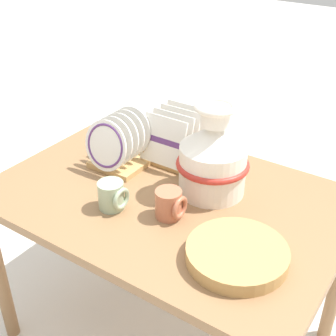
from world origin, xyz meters
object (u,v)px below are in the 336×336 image
(dish_rack_round_plates, at_px, (117,147))
(ceramic_vase, at_px, (213,157))
(dish_rack_square_plates, at_px, (174,144))
(wicker_charger_stack, at_px, (237,254))
(mug_sage_glaze, at_px, (112,196))
(mug_terracotta_glaze, at_px, (170,204))

(dish_rack_round_plates, bearing_deg, ceramic_vase, 7.94)
(ceramic_vase, height_order, dish_rack_square_plates, ceramic_vase)
(wicker_charger_stack, distance_m, mug_sage_glaze, 0.47)
(dish_rack_square_plates, relative_size, mug_terracotta_glaze, 2.11)
(dish_rack_round_plates, bearing_deg, dish_rack_square_plates, 47.29)
(dish_rack_square_plates, bearing_deg, wicker_charger_stack, -39.20)
(mug_sage_glaze, bearing_deg, dish_rack_round_plates, 125.52)
(wicker_charger_stack, bearing_deg, mug_terracotta_glaze, 166.43)
(wicker_charger_stack, height_order, mug_terracotta_glaze, mug_terracotta_glaze)
(wicker_charger_stack, bearing_deg, dish_rack_square_plates, 140.80)
(dish_rack_round_plates, xyz_separation_m, dish_rack_square_plates, (0.15, 0.17, -0.01))
(dish_rack_round_plates, relative_size, dish_rack_square_plates, 1.04)
(ceramic_vase, bearing_deg, mug_sage_glaze, -128.94)
(dish_rack_round_plates, distance_m, mug_terracotta_glaze, 0.39)
(ceramic_vase, height_order, wicker_charger_stack, ceramic_vase)
(dish_rack_square_plates, bearing_deg, mug_sage_glaze, -88.67)
(dish_rack_square_plates, bearing_deg, mug_terracotta_glaze, -58.57)
(dish_rack_square_plates, relative_size, mug_sage_glaze, 2.11)
(dish_rack_round_plates, height_order, mug_sage_glaze, dish_rack_round_plates)
(mug_sage_glaze, relative_size, mug_terracotta_glaze, 1.00)
(dish_rack_round_plates, height_order, wicker_charger_stack, dish_rack_round_plates)
(ceramic_vase, relative_size, mug_terracotta_glaze, 3.45)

